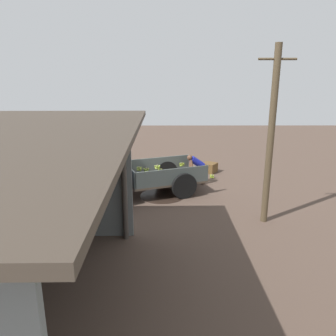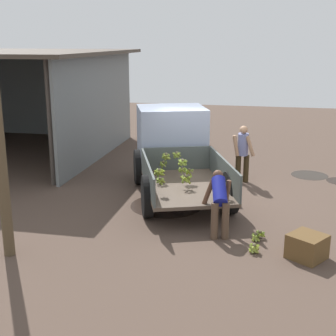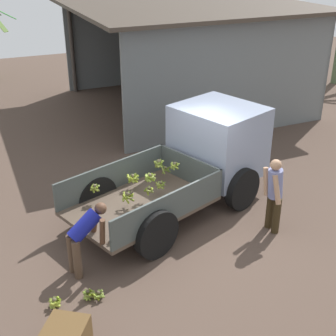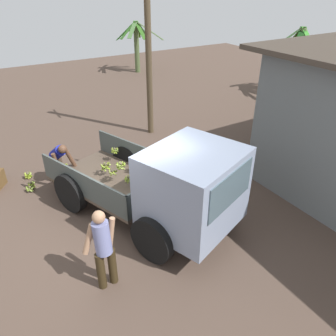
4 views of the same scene
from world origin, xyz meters
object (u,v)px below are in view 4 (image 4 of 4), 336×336
cargo_truck (175,188)px  banana_bunch_on_ground_1 (28,175)px  banana_bunch_on_ground_0 (30,188)px  person_worker_loading (58,158)px  banana_bunch_on_ground_2 (32,185)px  person_foreground_visitor (103,246)px  utility_pole (149,55)px

cargo_truck → banana_bunch_on_ground_1: (-4.07, -2.44, -1.05)m
cargo_truck → banana_bunch_on_ground_0: size_ratio=22.78×
cargo_truck → banana_bunch_on_ground_0: bearing=-163.1°
cargo_truck → banana_bunch_on_ground_1: cargo_truck is taller
person_worker_loading → banana_bunch_on_ground_1: bearing=-146.9°
banana_bunch_on_ground_0 → cargo_truck: bearing=37.2°
cargo_truck → banana_bunch_on_ground_2: size_ratio=25.13×
banana_bunch_on_ground_0 → banana_bunch_on_ground_2: (-0.16, 0.08, -0.00)m
person_worker_loading → banana_bunch_on_ground_1: (-0.76, -0.78, -0.68)m
person_worker_loading → cargo_truck: bearing=13.9°
banana_bunch_on_ground_0 → person_foreground_visitor: bearing=9.2°
utility_pole → banana_bunch_on_ground_1: bearing=-76.8°
banana_bunch_on_ground_2 → person_foreground_visitor: bearing=7.8°
banana_bunch_on_ground_1 → utility_pole: bearing=103.2°
banana_bunch_on_ground_1 → banana_bunch_on_ground_2: size_ratio=1.12×
utility_pole → banana_bunch_on_ground_2: utility_pole is taller
person_foreground_visitor → banana_bunch_on_ground_0: size_ratio=7.40×
banana_bunch_on_ground_0 → banana_bunch_on_ground_1: size_ratio=0.99×
cargo_truck → person_worker_loading: 3.72m
person_foreground_visitor → person_worker_loading: 3.95m
person_foreground_visitor → person_worker_loading: bearing=-6.6°
person_worker_loading → banana_bunch_on_ground_2: bearing=-116.1°
utility_pole → banana_bunch_on_ground_1: utility_pole is taller
cargo_truck → banana_bunch_on_ground_1: 4.86m
person_foreground_visitor → banana_bunch_on_ground_2: size_ratio=8.16×
cargo_truck → utility_pole: bearing=137.0°
cargo_truck → banana_bunch_on_ground_1: bearing=-169.3°
cargo_truck → banana_bunch_on_ground_2: (-3.50, -2.46, -1.06)m
person_worker_loading → banana_bunch_on_ground_0: person_worker_loading is taller
utility_pole → banana_bunch_on_ground_2: (1.65, -4.61, -2.70)m
person_foreground_visitor → person_worker_loading: size_ratio=1.26×
banana_bunch_on_ground_0 → banana_bunch_on_ground_2: bearing=154.8°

